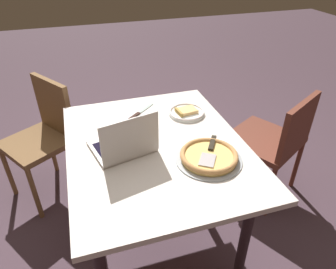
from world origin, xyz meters
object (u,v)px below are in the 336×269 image
Objects in this scene: pizza_tray at (209,156)px; chair_far at (274,139)px; laptop at (124,144)px; table_knife at (139,113)px; chair_near at (44,133)px; dining_table at (157,161)px; pizza_plate at (187,112)px.

chair_far reaches higher than pizza_tray.
laptop is 0.41× the size of chair_far.
chair_near is (-0.40, -0.61, -0.27)m from table_knife.
chair_far is at bearing 120.54° from pizza_tray.
pizza_tray is at bearing 63.26° from laptop.
dining_table is 0.38m from pizza_plate.
chair_near is 1.63m from chair_far.
pizza_plate is 0.26× the size of chair_far.
chair_far is (-0.22, 0.91, -0.18)m from dining_table.
chair_near reaches higher than dining_table.
laptop is 0.50m from pizza_plate.
pizza_tray is at bearing -59.46° from chair_far.
pizza_plate is at bearing 60.97° from chair_near.
pizza_plate reaches higher than table_knife.
pizza_tray is 1.30m from chair_near.
pizza_plate reaches higher than dining_table.
chair_far reaches higher than pizza_plate.
laptop is 0.94m from chair_near.
pizza_tray reaches higher than table_knife.
table_knife is at bearing -177.26° from dining_table.
chair_far reaches higher than table_knife.
laptop is at bearing 31.26° from chair_near.
pizza_plate is at bearing 121.81° from laptop.
chair_near is at bearing -123.44° from table_knife.
laptop reaches higher than pizza_tray.
chair_far is (-0.42, 0.71, -0.31)m from pizza_tray.
dining_table is 3.28× the size of laptop.
dining_table is at bearing -45.62° from pizza_plate.
laptop is 0.39m from table_knife.
table_knife is at bearing -97.83° from chair_far.
table_knife is 0.78m from chair_near.
laptop is 0.39× the size of chair_near.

